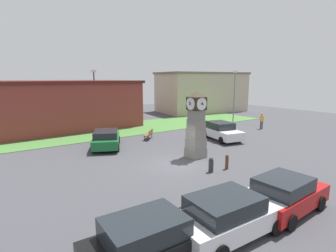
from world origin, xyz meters
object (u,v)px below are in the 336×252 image
object	(u,v)px
bench	(149,134)
street_lamp_near_road	(95,95)
car_navy_sedan	(151,239)
pedestrian_near_bench	(262,120)
car_far_lot	(221,131)
street_lamp_far_side	(234,93)
car_silver_hatch	(106,139)
bollard_mid_row	(227,162)
car_by_building	(285,194)
clock_tower	(196,126)
car_near_tower	(229,215)
bollard_near_tower	(211,165)

from	to	relation	value
bench	street_lamp_near_road	bearing A→B (deg)	103.57
car_navy_sedan	street_lamp_near_road	xyz separation A→B (m)	(6.24, 23.00, 2.98)
pedestrian_near_bench	street_lamp_near_road	bearing A→B (deg)	143.06
car_far_lot	car_navy_sedan	bearing A→B (deg)	-142.66
pedestrian_near_bench	street_lamp_far_side	size ratio (longest dim) A/B	0.27
car_navy_sedan	car_silver_hatch	world-z (taller)	car_navy_sedan
bollard_mid_row	pedestrian_near_bench	size ratio (longest dim) A/B	0.54
car_far_lot	pedestrian_near_bench	size ratio (longest dim) A/B	2.60
bollard_mid_row	pedestrian_near_bench	world-z (taller)	pedestrian_near_bench
car_by_building	street_lamp_near_road	distance (m)	23.72
car_by_building	bench	world-z (taller)	car_by_building
car_far_lot	car_silver_hatch	world-z (taller)	car_far_lot
clock_tower	car_near_tower	bearing A→B (deg)	-123.07
clock_tower	bollard_near_tower	distance (m)	3.62
street_lamp_far_side	street_lamp_near_road	bearing A→B (deg)	158.96
bollard_mid_row	bench	bearing A→B (deg)	89.54
clock_tower	car_far_lot	size ratio (longest dim) A/B	1.03
car_near_tower	street_lamp_near_road	xyz separation A→B (m)	(3.22, 23.39, 2.95)
car_navy_sedan	bench	world-z (taller)	car_navy_sedan
pedestrian_near_bench	car_by_building	bearing A→B (deg)	-140.88
clock_tower	car_by_building	world-z (taller)	clock_tower
bollard_near_tower	street_lamp_far_side	size ratio (longest dim) A/B	0.14
car_by_building	car_silver_hatch	xyz separation A→B (m)	(-2.40, 14.29, -0.03)
bollard_near_tower	car_far_lot	xyz separation A→B (m)	(6.73, 5.74, 0.35)
clock_tower	street_lamp_near_road	size ratio (longest dim) A/B	0.72
car_by_building	car_far_lot	world-z (taller)	car_far_lot
car_silver_hatch	car_navy_sedan	bearing A→B (deg)	-105.79
clock_tower	street_lamp_far_side	distance (m)	16.88
car_navy_sedan	street_lamp_near_road	size ratio (longest dim) A/B	0.68
clock_tower	car_silver_hatch	xyz separation A→B (m)	(-4.37, 6.10, -1.50)
car_silver_hatch	pedestrian_near_bench	world-z (taller)	pedestrian_near_bench
car_by_building	car_navy_sedan	bearing A→B (deg)	175.15
bollard_mid_row	bollard_near_tower	bearing A→B (deg)	172.63
car_near_tower	car_by_building	bearing A→B (deg)	-2.52
clock_tower	car_silver_hatch	size ratio (longest dim) A/B	0.96
car_silver_hatch	street_lamp_near_road	world-z (taller)	street_lamp_near_road
bollard_mid_row	street_lamp_near_road	world-z (taller)	street_lamp_near_road
street_lamp_near_road	bollard_mid_row	bearing A→B (deg)	-83.81
car_by_building	car_far_lot	bearing A→B (deg)	55.89
clock_tower	street_lamp_far_side	xyz separation A→B (m)	(14.11, 9.14, 1.51)
car_far_lot	pedestrian_near_bench	world-z (taller)	pedestrian_near_bench
car_by_building	street_lamp_near_road	bearing A→B (deg)	90.12
pedestrian_near_bench	car_silver_hatch	bearing A→B (deg)	173.19
car_near_tower	car_silver_hatch	size ratio (longest dim) A/B	0.93
street_lamp_far_side	pedestrian_near_bench	bearing A→B (deg)	-101.82
clock_tower	car_silver_hatch	distance (m)	7.65
car_by_building	car_far_lot	xyz separation A→B (m)	(7.47, 11.03, 0.02)
bench	clock_tower	bearing A→B (deg)	-90.46
bollard_near_tower	bench	distance (m)	9.74
bench	pedestrian_near_bench	size ratio (longest dim) A/B	0.87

